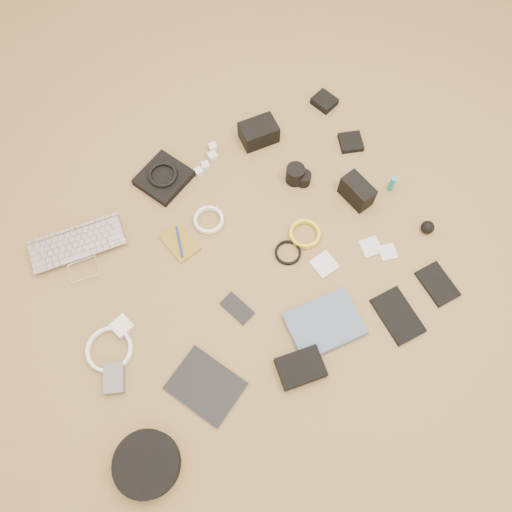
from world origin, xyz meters
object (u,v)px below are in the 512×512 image
laptop (81,256)px  phone (237,308)px  headphone_case (147,464)px  tablet (206,386)px  paperback (337,348)px  dslr_camera (259,132)px

laptop → phone: laptop is taller
phone → headphone_case: bearing=-165.2°
laptop → phone: 0.62m
laptop → tablet: laptop is taller
headphone_case → paperback: bearing=0.2°
laptop → dslr_camera: (0.84, 0.12, 0.03)m
dslr_camera → tablet: bearing=-123.9°
headphone_case → laptop: bearing=82.9°
laptop → dslr_camera: bearing=17.5°
paperback → phone: bearing=43.6°
laptop → headphone_case: (-0.10, -0.77, 0.01)m
tablet → paperback: paperback is taller
tablet → paperback: bearing=-39.6°
phone → tablet: bearing=-157.7°
dslr_camera → paperback: size_ratio=0.59×
dslr_camera → phone: bearing=-119.9°
laptop → dslr_camera: dslr_camera is taller
dslr_camera → headphone_case: 1.30m
headphone_case → tablet: bearing=24.1°
phone → dslr_camera: bearing=36.8°
dslr_camera → tablet: dslr_camera is taller
phone → headphone_case: 0.58m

